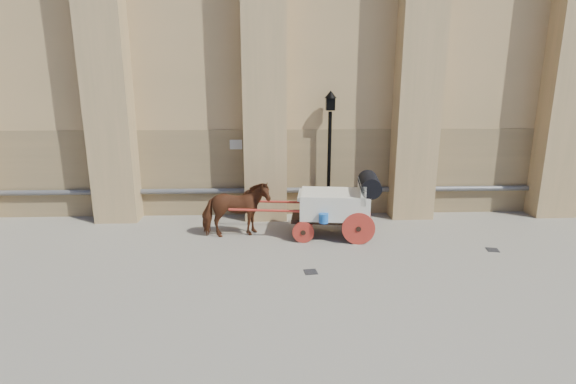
{
  "coord_description": "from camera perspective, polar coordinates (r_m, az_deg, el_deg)",
  "views": [
    {
      "loc": [
        -0.82,
        -11.23,
        4.78
      ],
      "look_at": [
        -0.32,
        1.75,
        1.39
      ],
      "focal_mm": 28.0,
      "sensor_mm": 36.0,
      "label": 1
    }
  ],
  "objects": [
    {
      "name": "carriage",
      "position": [
        13.6,
        6.56,
        -1.4
      ],
      "size": [
        4.57,
        1.74,
        1.95
      ],
      "rotation": [
        0.0,
        0.0,
        -0.12
      ],
      "color": "black",
      "rests_on": "ground"
    },
    {
      "name": "drain_grate_far",
      "position": [
        14.01,
        24.54,
        -6.69
      ],
      "size": [
        0.38,
        0.38,
        0.01
      ],
      "primitive_type": "cube",
      "rotation": [
        0.0,
        0.0,
        -0.19
      ],
      "color": "black",
      "rests_on": "ground"
    },
    {
      "name": "ground",
      "position": [
        12.23,
        1.83,
        -8.4
      ],
      "size": [
        90.0,
        90.0,
        0.0
      ],
      "primitive_type": "plane",
      "color": "slate",
      "rests_on": "ground"
    },
    {
      "name": "horse",
      "position": [
        13.63,
        -6.65,
        -2.25
      ],
      "size": [
        2.14,
        1.26,
        1.7
      ],
      "primitive_type": "imported",
      "rotation": [
        0.0,
        0.0,
        1.75
      ],
      "color": "#562D18",
      "rests_on": "ground"
    },
    {
      "name": "street_lamp",
      "position": [
        15.19,
        5.27,
        5.15
      ],
      "size": [
        0.4,
        0.4,
        4.3
      ],
      "color": "black",
      "rests_on": "ground"
    },
    {
      "name": "drain_grate_near",
      "position": [
        11.43,
        2.89,
        -10.09
      ],
      "size": [
        0.36,
        0.36,
        0.01
      ],
      "primitive_type": "cube",
      "rotation": [
        0.0,
        0.0,
        0.12
      ],
      "color": "black",
      "rests_on": "ground"
    }
  ]
}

